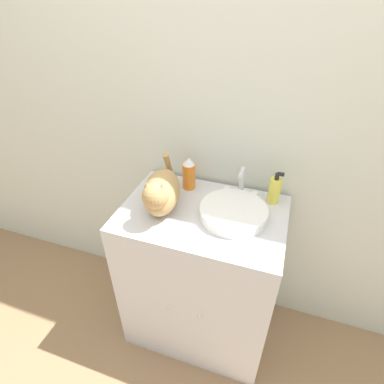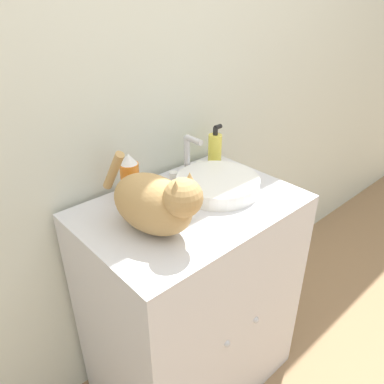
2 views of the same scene
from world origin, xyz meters
name	(u,v)px [view 2 (image 2 of 2)]	position (x,y,z in m)	size (l,w,h in m)	color
wall_back	(132,77)	(0.00, 0.56, 1.25)	(6.00, 0.05, 2.50)	silver
vanity_cabinet	(192,300)	(0.00, 0.26, 0.44)	(0.75, 0.53, 0.88)	silver
sink_basin	(218,184)	(0.14, 0.27, 0.90)	(0.30, 0.30, 0.05)	white
faucet	(188,159)	(0.14, 0.43, 0.95)	(0.17, 0.09, 0.17)	silver
cat	(156,202)	(-0.18, 0.21, 0.98)	(0.21, 0.38, 0.22)	tan
soap_bottle	(215,148)	(0.29, 0.44, 0.94)	(0.06, 0.05, 0.16)	#EADB4C
spray_bottle	(130,177)	(-0.12, 0.43, 0.96)	(0.06, 0.06, 0.17)	orange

